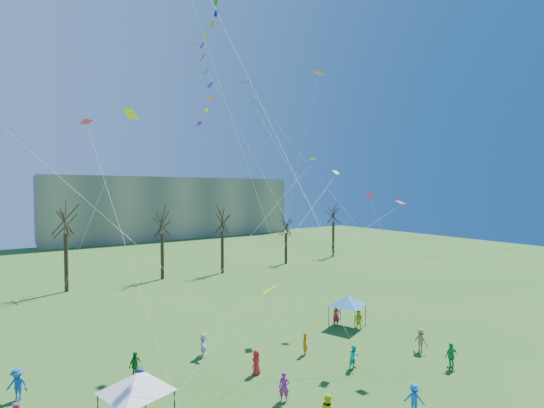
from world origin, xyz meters
TOP-DOWN VIEW (x-y plane):
  - distant_building at (22.00, 82.00)m, footprint 60.00×14.00m
  - bare_tree_row at (0.48, 36.47)m, footprint 69.48×8.44m
  - big_box_kite at (-3.36, 5.91)m, footprint 3.47×6.22m
  - canopy_tent_white at (-7.26, 6.51)m, footprint 3.76×3.76m
  - canopy_tent_blue at (11.59, 10.91)m, footprint 3.39×3.39m
  - festival_crowd at (-1.32, 6.91)m, footprint 25.35×14.55m
  - small_kites_aloft at (0.11, 10.35)m, footprint 29.42×15.87m

SIDE VIEW (x-z plane):
  - festival_crowd at x=-1.32m, z-range -0.07..1.76m
  - canopy_tent_blue at x=11.59m, z-range 0.94..3.66m
  - canopy_tent_white at x=-7.26m, z-range 1.02..3.95m
  - bare_tree_row at x=0.48m, z-range 1.55..12.37m
  - distant_building at x=22.00m, z-range 0.00..15.00m
  - small_kites_aloft at x=0.11m, z-range -2.03..31.30m
  - big_box_kite at x=-3.36m, z-range 6.72..30.31m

